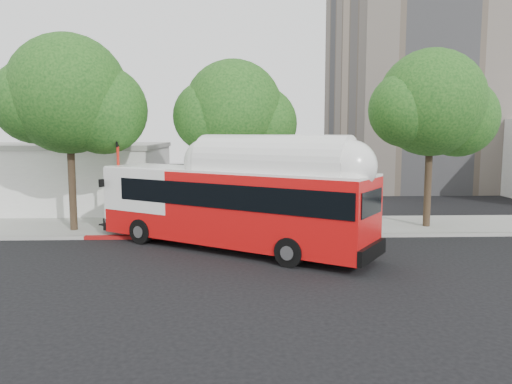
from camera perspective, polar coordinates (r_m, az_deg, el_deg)
ground at (r=20.03m, az=0.24°, el=-7.60°), size 120.00×120.00×0.00m
sidewalk at (r=26.36m, az=-0.35°, el=-3.91°), size 60.00×5.00×0.15m
curb_strip at (r=23.81m, az=-0.15°, el=-5.08°), size 60.00×0.30×0.15m
red_curb_segment at (r=23.89m, az=-7.39°, el=-5.09°), size 10.00×0.32×0.16m
street_tree_left at (r=26.15m, az=-19.61°, el=9.98°), size 6.67×5.80×9.74m
street_tree_mid at (r=25.45m, az=-1.68°, el=8.89°), size 5.75×5.00×8.62m
street_tree_right at (r=27.27m, az=20.20°, el=9.08°), size 6.21×5.40×9.18m
low_commercial_bldg at (r=36.00m, az=-23.64°, el=1.75°), size 16.20×10.20×4.25m
transit_bus at (r=21.22m, az=-2.77°, el=-1.72°), size 12.36×9.24×3.93m
signal_pole at (r=24.81m, az=-15.39°, el=0.46°), size 0.13×0.43×4.56m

